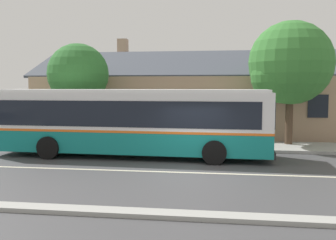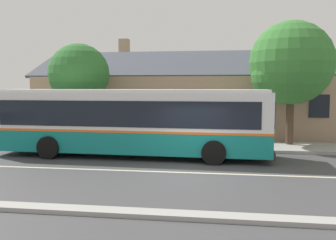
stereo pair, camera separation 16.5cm
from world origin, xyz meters
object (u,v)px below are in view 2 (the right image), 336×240
object	(u,v)px
street_tree_primary	(289,66)
street_tree_secondary	(80,76)
transit_bus	(131,120)
bench_by_building	(31,133)

from	to	relation	value
street_tree_primary	street_tree_secondary	bearing A→B (deg)	-179.57
transit_bus	bench_by_building	world-z (taller)	transit_bus
street_tree_primary	bench_by_building	bearing A→B (deg)	-176.44
bench_by_building	street_tree_primary	bearing A→B (deg)	3.56
bench_by_building	street_tree_secondary	bearing A→B (deg)	16.33
street_tree_secondary	street_tree_primary	bearing A→B (deg)	0.43
transit_bus	street_tree_primary	world-z (taller)	street_tree_primary
street_tree_primary	street_tree_secondary	distance (m)	11.24
transit_bus	street_tree_secondary	distance (m)	5.66
bench_by_building	street_tree_secondary	distance (m)	4.21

